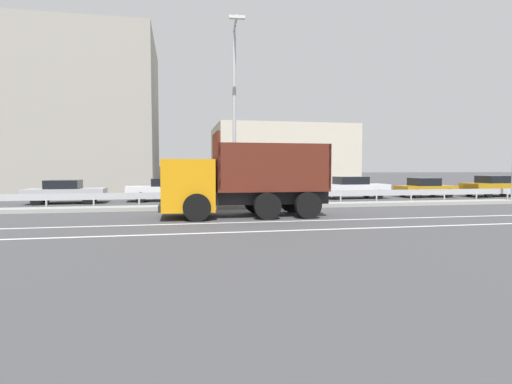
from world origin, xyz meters
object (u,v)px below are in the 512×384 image
object	(u,v)px
dump_truck	(226,187)
parked_car_6	(425,187)
parked_car_7	(496,186)
parked_car_4	(259,188)
street_lamp_1	(235,109)
median_road_sign	(188,184)
parked_car_5	(352,187)
parked_car_3	(165,189)
parked_car_2	(66,191)

from	to	relation	value
dump_truck	parked_car_6	world-z (taller)	dump_truck
parked_car_7	parked_car_4	bearing A→B (deg)	-94.73
dump_truck	street_lamp_1	size ratio (longest dim) A/B	0.78
median_road_sign	street_lamp_1	distance (m)	4.22
parked_car_5	parked_car_3	bearing A→B (deg)	-93.80
parked_car_2	parked_car_4	bearing A→B (deg)	88.47
parked_car_6	parked_car_4	bearing A→B (deg)	-88.58
parked_car_3	parked_car_6	bearing A→B (deg)	-94.44
parked_car_7	parked_car_3	bearing A→B (deg)	-96.03
dump_truck	parked_car_2	bearing A→B (deg)	45.53
parked_car_4	parked_car_6	distance (m)	11.72
median_road_sign	parked_car_2	size ratio (longest dim) A/B	0.55
median_road_sign	dump_truck	bearing A→B (deg)	-67.49
parked_car_5	parked_car_7	xyz separation A→B (m)	(10.75, -0.13, 0.01)
median_road_sign	parked_car_3	distance (m)	5.40
parked_car_6	parked_car_5	bearing A→B (deg)	-87.92
parked_car_2	parked_car_7	world-z (taller)	parked_car_7
dump_truck	street_lamp_1	distance (m)	4.79
street_lamp_1	parked_car_6	distance (m)	15.55
dump_truck	median_road_sign	xyz separation A→B (m)	(-1.40, 3.37, 0.01)
parked_car_3	parked_car_5	world-z (taller)	parked_car_5
parked_car_2	parked_car_5	world-z (taller)	parked_car_5
dump_truck	parked_car_7	distance (m)	21.64
parked_car_4	parked_car_5	distance (m)	6.24
median_road_sign	street_lamp_1	xyz separation A→B (m)	(2.21, -0.31, 3.58)
parked_car_2	parked_car_5	xyz separation A→B (m)	(17.39, 0.31, 0.05)
street_lamp_1	parked_car_7	world-z (taller)	street_lamp_1
dump_truck	parked_car_5	world-z (taller)	dump_truck
median_road_sign	parked_car_2	distance (m)	8.13
dump_truck	median_road_sign	bearing A→B (deg)	22.52
parked_car_2	parked_car_4	size ratio (longest dim) A/B	0.88
median_road_sign	parked_car_3	bearing A→B (deg)	103.36
parked_car_3	parked_car_7	bearing A→B (deg)	-95.36
parked_car_2	parked_car_3	world-z (taller)	parked_car_3
parked_car_7	dump_truck	bearing A→B (deg)	-72.75
parked_car_2	parked_car_4	world-z (taller)	parked_car_4
dump_truck	parked_car_7	size ratio (longest dim) A/B	1.36
parked_car_3	parked_car_5	size ratio (longest dim) A/B	0.99
dump_truck	parked_car_2	world-z (taller)	dump_truck
parked_car_4	parked_car_5	size ratio (longest dim) A/B	1.04
parked_car_7	parked_car_6	bearing A→B (deg)	-99.08
dump_truck	parked_car_6	size ratio (longest dim) A/B	1.77
parked_car_7	street_lamp_1	bearing A→B (deg)	-80.08
parked_car_7	median_road_sign	bearing A→B (deg)	-82.33
street_lamp_1	parked_car_4	bearing A→B (deg)	65.89
parked_car_3	parked_car_5	bearing A→B (deg)	-95.81
parked_car_6	parked_car_3	bearing A→B (deg)	-90.92
parked_car_4	median_road_sign	bearing A→B (deg)	133.30
parked_car_2	parked_car_3	size ratio (longest dim) A/B	0.92
median_road_sign	parked_car_7	world-z (taller)	median_road_sign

